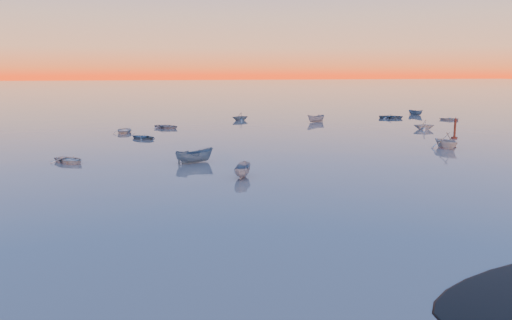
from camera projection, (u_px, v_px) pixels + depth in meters
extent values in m
plane|color=slate|center=(206.00, 110.00, 118.11)|extent=(600.00, 600.00, 0.00)
imported|color=beige|center=(70.00, 163.00, 52.92)|extent=(4.07, 4.00, 1.01)
imported|color=#3D5D76|center=(195.00, 163.00, 52.97)|extent=(2.87, 4.54, 1.46)
cylinder|color=#43180E|center=(454.00, 138.00, 71.27)|extent=(0.87, 0.87, 0.29)
cylinder|color=#43180E|center=(455.00, 129.00, 71.05)|extent=(0.31, 0.31, 2.53)
cone|color=#43180E|center=(456.00, 119.00, 70.77)|extent=(0.58, 0.58, 0.49)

